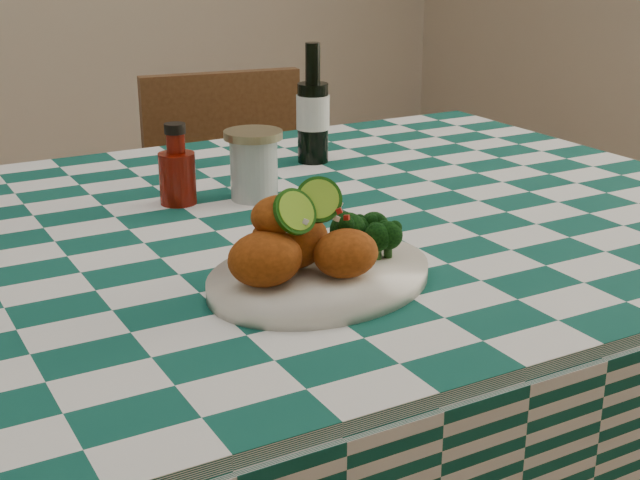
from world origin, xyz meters
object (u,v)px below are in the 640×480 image
fried_chicken_pile (307,230)px  ketchup_bottle (177,164)px  wooden_chair_right (246,264)px  mason_jar (254,165)px  dining_table (225,473)px  plate (320,277)px  beer_bottle (313,103)px

fried_chicken_pile → ketchup_bottle: ketchup_bottle is taller
fried_chicken_pile → wooden_chair_right: bearing=69.9°
ketchup_bottle → wooden_chair_right: size_ratio=0.14×
ketchup_bottle → mason_jar: size_ratio=1.15×
dining_table → mason_jar: bearing=44.8°
plate → mason_jar: 0.37m
mason_jar → dining_table: bearing=-135.2°
ketchup_bottle → fried_chicken_pile: bearing=-88.1°
ketchup_bottle → wooden_chair_right: bearing=57.4°
beer_bottle → dining_table: bearing=-138.3°
plate → ketchup_bottle: (-0.03, 0.39, 0.05)m
fried_chicken_pile → wooden_chair_right: 1.11m
wooden_chair_right → mason_jar: bearing=-104.3°
ketchup_bottle → beer_bottle: bearing=22.2°
plate → mason_jar: (0.08, 0.35, 0.04)m
beer_bottle → wooden_chair_right: (0.06, 0.45, -0.46)m
beer_bottle → mason_jar: bearing=-140.3°
fried_chicken_pile → wooden_chair_right: fried_chicken_pile is taller
plate → ketchup_bottle: 0.39m
mason_jar → wooden_chair_right: 0.77m
ketchup_bottle → wooden_chair_right: 0.80m
ketchup_bottle → wooden_chair_right: ketchup_bottle is taller
mason_jar → beer_bottle: 0.25m
dining_table → ketchup_bottle: bearing=88.9°
plate → ketchup_bottle: bearing=94.3°
dining_table → wooden_chair_right: bearing=62.9°
fried_chicken_pile → wooden_chair_right: size_ratio=0.19×
plate → wooden_chair_right: wooden_chair_right is taller
ketchup_bottle → beer_bottle: 0.33m
dining_table → plate: size_ratio=5.67×
fried_chicken_pile → beer_bottle: 0.59m
fried_chicken_pile → mason_jar: fried_chicken_pile is taller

